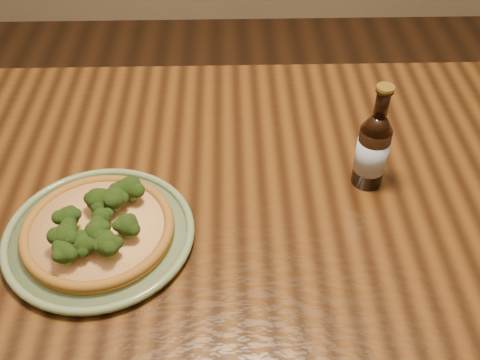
{
  "coord_description": "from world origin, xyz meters",
  "views": [
    {
      "loc": [
        0.13,
        -0.63,
        1.48
      ],
      "look_at": [
        0.15,
        0.07,
        0.82
      ],
      "focal_mm": 42.0,
      "sensor_mm": 36.0,
      "label": 1
    }
  ],
  "objects_px": {
    "table": "(165,231)",
    "beer_bottle": "(373,149)",
    "pizza": "(98,228)",
    "plate": "(99,235)"
  },
  "relations": [
    {
      "from": "table",
      "to": "beer_bottle",
      "type": "relative_size",
      "value": 7.53
    },
    {
      "from": "table",
      "to": "pizza",
      "type": "relative_size",
      "value": 6.23
    },
    {
      "from": "table",
      "to": "pizza",
      "type": "bearing_deg",
      "value": -132.9
    },
    {
      "from": "table",
      "to": "plate",
      "type": "xyz_separation_m",
      "value": [
        -0.09,
        -0.1,
        0.1
      ]
    },
    {
      "from": "table",
      "to": "plate",
      "type": "relative_size",
      "value": 4.95
    },
    {
      "from": "table",
      "to": "plate",
      "type": "distance_m",
      "value": 0.17
    },
    {
      "from": "beer_bottle",
      "to": "table",
      "type": "bearing_deg",
      "value": -168.75
    },
    {
      "from": "table",
      "to": "plate",
      "type": "bearing_deg",
      "value": -133.98
    },
    {
      "from": "plate",
      "to": "beer_bottle",
      "type": "xyz_separation_m",
      "value": [
        0.48,
        0.13,
        0.07
      ]
    },
    {
      "from": "plate",
      "to": "pizza",
      "type": "height_order",
      "value": "pizza"
    }
  ]
}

